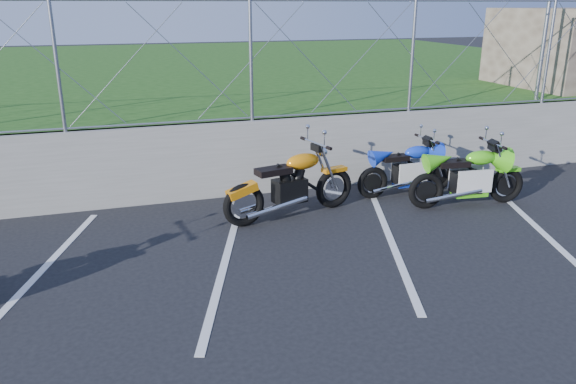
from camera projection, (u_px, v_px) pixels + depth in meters
name	position (u px, v px, depth m)	size (l,w,h in m)	color
ground	(243.00, 291.00, 6.57)	(90.00, 90.00, 0.00)	black
retaining_wall	(196.00, 162.00, 9.53)	(30.00, 0.22, 1.30)	slate
grass_field	(151.00, 85.00, 18.57)	(30.00, 20.00, 1.30)	#1F4913
chain_link_fence	(190.00, 63.00, 9.00)	(28.00, 0.03, 2.00)	gray
sign_pole	(546.00, 25.00, 11.24)	(0.08, 0.08, 3.00)	gray
parking_lines	(311.00, 245.00, 7.81)	(18.29, 4.31, 0.01)	silver
naked_orange	(292.00, 186.00, 8.75)	(2.28, 0.80, 1.15)	black
sportbike_green	(469.00, 179.00, 9.23)	(2.06, 0.73, 1.06)	black
sportbike_blue	(408.00, 171.00, 9.80)	(1.90, 0.68, 0.98)	black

